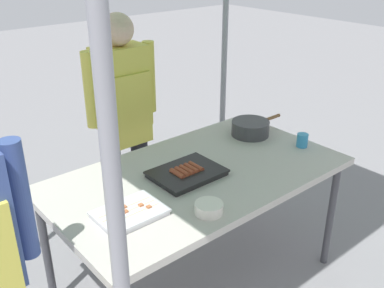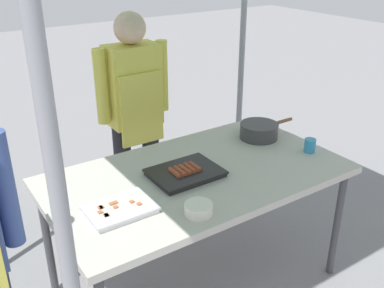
{
  "view_description": "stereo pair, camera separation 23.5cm",
  "coord_description": "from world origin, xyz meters",
  "px_view_note": "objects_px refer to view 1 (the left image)",
  "views": [
    {
      "loc": [
        -1.37,
        -1.58,
        1.89
      ],
      "look_at": [
        0.0,
        0.05,
        0.9
      ],
      "focal_mm": 41.46,
      "sensor_mm": 36.0,
      "label": 1
    },
    {
      "loc": [
        -1.19,
        -1.73,
        1.89
      ],
      "look_at": [
        0.0,
        0.05,
        0.9
      ],
      "focal_mm": 41.46,
      "sensor_mm": 36.0,
      "label": 2
    }
  ],
  "objects_px": {
    "stall_table": "(198,181)",
    "tray_grilled_sausages": "(187,173)",
    "tray_meat_skewers": "(129,213)",
    "condiment_bowl": "(209,208)",
    "vendor_woman": "(123,109)",
    "cooking_wok": "(251,127)",
    "drink_cup_near_edge": "(302,140)"
  },
  "relations": [
    {
      "from": "cooking_wok",
      "to": "tray_grilled_sausages",
      "type": "bearing_deg",
      "value": -166.39
    },
    {
      "from": "drink_cup_near_edge",
      "to": "condiment_bowl",
      "type": "bearing_deg",
      "value": -169.3
    },
    {
      "from": "condiment_bowl",
      "to": "vendor_woman",
      "type": "relative_size",
      "value": 0.09
    },
    {
      "from": "condiment_bowl",
      "to": "tray_grilled_sausages",
      "type": "bearing_deg",
      "value": 66.62
    },
    {
      "from": "stall_table",
      "to": "drink_cup_near_edge",
      "type": "relative_size",
      "value": 19.82
    },
    {
      "from": "tray_meat_skewers",
      "to": "drink_cup_near_edge",
      "type": "xyz_separation_m",
      "value": [
        1.21,
        -0.04,
        0.02
      ]
    },
    {
      "from": "stall_table",
      "to": "tray_grilled_sausages",
      "type": "height_order",
      "value": "tray_grilled_sausages"
    },
    {
      "from": "tray_grilled_sausages",
      "to": "tray_meat_skewers",
      "type": "height_order",
      "value": "tray_grilled_sausages"
    },
    {
      "from": "stall_table",
      "to": "cooking_wok",
      "type": "height_order",
      "value": "cooking_wok"
    },
    {
      "from": "cooking_wok",
      "to": "drink_cup_near_edge",
      "type": "height_order",
      "value": "cooking_wok"
    },
    {
      "from": "tray_grilled_sausages",
      "to": "condiment_bowl",
      "type": "bearing_deg",
      "value": -113.38
    },
    {
      "from": "tray_grilled_sausages",
      "to": "cooking_wok",
      "type": "height_order",
      "value": "cooking_wok"
    },
    {
      "from": "stall_table",
      "to": "condiment_bowl",
      "type": "height_order",
      "value": "condiment_bowl"
    },
    {
      "from": "tray_grilled_sausages",
      "to": "drink_cup_near_edge",
      "type": "height_order",
      "value": "drink_cup_near_edge"
    },
    {
      "from": "tray_meat_skewers",
      "to": "vendor_woman",
      "type": "height_order",
      "value": "vendor_woman"
    },
    {
      "from": "stall_table",
      "to": "tray_grilled_sausages",
      "type": "distance_m",
      "value": 0.1
    },
    {
      "from": "condiment_bowl",
      "to": "vendor_woman",
      "type": "xyz_separation_m",
      "value": [
        0.26,
        1.13,
        0.1
      ]
    },
    {
      "from": "tray_grilled_sausages",
      "to": "drink_cup_near_edge",
      "type": "distance_m",
      "value": 0.78
    },
    {
      "from": "tray_grilled_sausages",
      "to": "tray_meat_skewers",
      "type": "distance_m",
      "value": 0.46
    },
    {
      "from": "tray_meat_skewers",
      "to": "cooking_wok",
      "type": "distance_m",
      "value": 1.13
    },
    {
      "from": "tray_meat_skewers",
      "to": "cooking_wok",
      "type": "xyz_separation_m",
      "value": [
        1.1,
        0.28,
        0.03
      ]
    },
    {
      "from": "tray_grilled_sausages",
      "to": "cooking_wok",
      "type": "relative_size",
      "value": 0.92
    },
    {
      "from": "stall_table",
      "to": "condiment_bowl",
      "type": "distance_m",
      "value": 0.4
    },
    {
      "from": "cooking_wok",
      "to": "stall_table",
      "type": "bearing_deg",
      "value": -164.19
    },
    {
      "from": "stall_table",
      "to": "tray_grilled_sausages",
      "type": "xyz_separation_m",
      "value": [
        -0.07,
        0.01,
        0.07
      ]
    },
    {
      "from": "cooking_wok",
      "to": "drink_cup_near_edge",
      "type": "xyz_separation_m",
      "value": [
        0.11,
        -0.32,
        -0.01
      ]
    },
    {
      "from": "tray_grilled_sausages",
      "to": "tray_meat_skewers",
      "type": "relative_size",
      "value": 1.2
    },
    {
      "from": "condiment_bowl",
      "to": "stall_table",
      "type": "bearing_deg",
      "value": 56.5
    },
    {
      "from": "stall_table",
      "to": "condiment_bowl",
      "type": "bearing_deg",
      "value": -123.5
    },
    {
      "from": "tray_grilled_sausages",
      "to": "condiment_bowl",
      "type": "relative_size",
      "value": 2.78
    },
    {
      "from": "tray_grilled_sausages",
      "to": "drink_cup_near_edge",
      "type": "xyz_separation_m",
      "value": [
        0.77,
        -0.16,
        0.02
      ]
    },
    {
      "from": "tray_meat_skewers",
      "to": "condiment_bowl",
      "type": "xyz_separation_m",
      "value": [
        0.29,
        -0.21,
        0.01
      ]
    }
  ]
}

